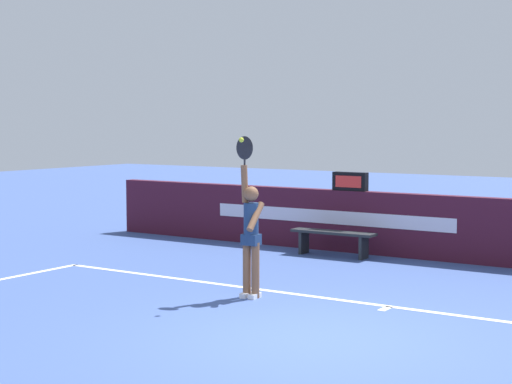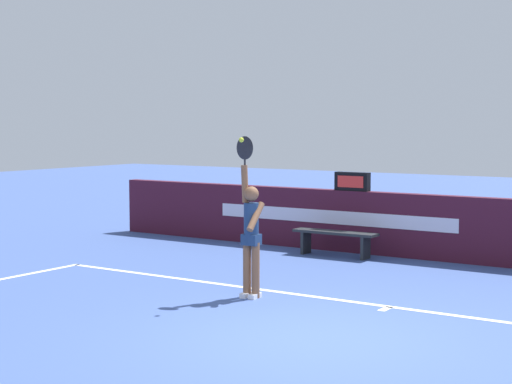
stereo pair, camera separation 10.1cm
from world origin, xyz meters
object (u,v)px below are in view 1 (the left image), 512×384
speed_display (350,181)px  tennis_player (251,231)px  courtside_bench_near (333,237)px  tennis_ball (241,140)px

speed_display → tennis_player: size_ratio=0.30×
tennis_player → courtside_bench_near: bearing=100.7°
tennis_ball → tennis_player: bearing=102.0°
tennis_player → courtside_bench_near: tennis_player is taller
tennis_player → speed_display: bearing=99.0°
tennis_player → tennis_ball: bearing=-78.0°
tennis_player → tennis_ball: 1.38m
tennis_ball → courtside_bench_near: 4.81m
speed_display → tennis_player: tennis_player is taller
speed_display → tennis_ball: bearing=-80.8°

